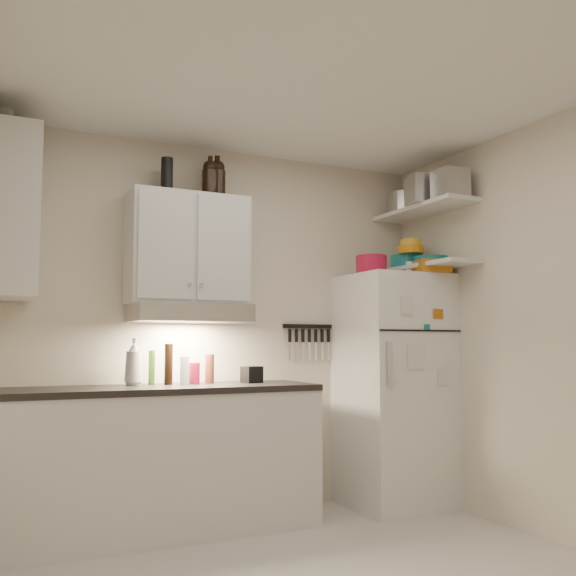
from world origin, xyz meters
name	(u,v)px	position (x,y,z in m)	size (l,w,h in m)	color
ceiling	(319,71)	(0.00, 0.00, 2.61)	(3.20, 3.00, 0.02)	white
back_wall	(220,328)	(0.00, 1.51, 1.30)	(3.20, 0.02, 2.60)	beige
right_wall	(551,325)	(1.61, 0.00, 1.30)	(0.02, 3.00, 2.60)	beige
base_cabinet	(152,463)	(-0.55, 1.20, 0.44)	(2.10, 0.60, 0.88)	silver
countertop	(153,389)	(-0.55, 1.20, 0.90)	(2.10, 0.62, 0.04)	black
upper_cabinet	(188,250)	(-0.30, 1.33, 1.83)	(0.80, 0.33, 0.75)	silver
side_cabinet	(7,213)	(-1.44, 1.20, 1.95)	(0.33, 0.55, 1.00)	silver
range_hood	(190,313)	(-0.30, 1.27, 1.39)	(0.76, 0.46, 0.12)	silver
fridge	(394,389)	(1.25, 1.16, 0.85)	(0.70, 0.68, 1.70)	white
shelf_hi	(423,210)	(1.45, 1.02, 2.20)	(0.30, 0.95, 0.03)	silver
shelf_lo	(424,268)	(1.45, 1.02, 1.76)	(0.30, 0.95, 0.03)	silver
knife_strip	(308,326)	(0.70, 1.49, 1.32)	(0.42, 0.02, 0.03)	black
dutch_oven	(371,265)	(1.02, 1.10, 1.77)	(0.23, 0.23, 0.13)	#A31334
book_stack	(430,268)	(1.43, 0.93, 1.75)	(0.23, 0.29, 0.10)	#AD6515
spice_jar	(410,268)	(1.33, 1.05, 1.75)	(0.06, 0.06, 0.10)	silver
stock_pot	(404,205)	(1.52, 1.37, 2.31)	(0.27, 0.27, 0.19)	silver
tin_a	(423,190)	(1.37, 0.92, 2.32)	(0.22, 0.19, 0.22)	#AAAAAD
tin_b	(450,184)	(1.42, 0.68, 2.32)	(0.20, 0.20, 0.20)	#AAAAAD
bowl_teal	(407,262)	(1.42, 1.21, 1.82)	(0.25, 0.25, 0.10)	#16727A
bowl_orange	(411,250)	(1.40, 1.12, 1.90)	(0.20, 0.20, 0.06)	orange
bowl_yellow	(411,243)	(1.40, 1.12, 1.96)	(0.16, 0.16, 0.05)	gold
plates	(431,261)	(1.50, 1.01, 1.81)	(0.27, 0.27, 0.07)	#16727A
growler_a	(210,178)	(-0.15, 1.32, 2.33)	(0.11, 0.11, 0.27)	black
growler_b	(217,179)	(-0.09, 1.35, 2.34)	(0.12, 0.12, 0.28)	black
thermos_a	(166,181)	(-0.44, 1.41, 2.30)	(0.07, 0.07, 0.20)	black
thermos_b	(167,175)	(-0.47, 1.28, 2.31)	(0.08, 0.08, 0.23)	black
side_jar	(3,121)	(-1.48, 1.29, 2.53)	(0.12, 0.12, 0.16)	silver
soap_bottle	(134,359)	(-0.65, 1.31, 1.09)	(0.13, 0.13, 0.34)	silver
pepper_mill	(210,369)	(-0.14, 1.31, 1.02)	(0.06, 0.06, 0.20)	maroon
oil_bottle	(152,367)	(-0.53, 1.36, 1.03)	(0.04, 0.04, 0.22)	#3E6D1B
vinegar_bottle	(169,364)	(-0.43, 1.29, 1.05)	(0.06, 0.06, 0.27)	black
clear_bottle	(185,371)	(-0.33, 1.25, 1.01)	(0.06, 0.06, 0.18)	silver
red_jar	(195,373)	(-0.25, 1.29, 0.99)	(0.07, 0.07, 0.14)	#A31334
caddy	(252,375)	(0.14, 1.25, 0.98)	(0.13, 0.09, 0.11)	black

